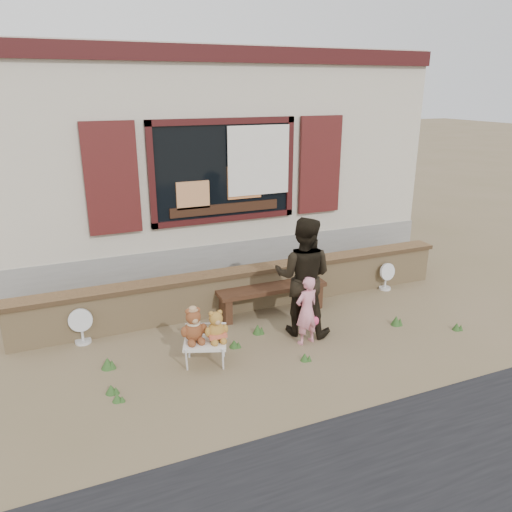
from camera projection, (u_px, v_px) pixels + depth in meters
name	position (u px, v px, depth m)	size (l,w,h in m)	color
ground	(272.00, 334.00, 7.15)	(80.00, 80.00, 0.00)	brown
shopfront	(184.00, 156.00, 10.43)	(8.04, 5.13, 4.00)	#9F9481
brick_wall	(246.00, 288.00, 7.91)	(7.10, 0.36, 0.67)	tan
bench	(272.00, 294.00, 7.74)	(1.74, 0.40, 0.45)	#361F13
folding_chair	(205.00, 342.00, 6.31)	(0.66, 0.62, 0.33)	silver
teddy_bear_left	(193.00, 324.00, 6.22)	(0.34, 0.29, 0.46)	brown
teddy_bear_right	(216.00, 325.00, 6.24)	(0.31, 0.27, 0.42)	olive
child	(307.00, 310.00, 6.76)	(0.36, 0.23, 0.98)	pink
adult	(303.00, 277.00, 6.96)	(0.83, 0.65, 1.71)	black
fan_left	(81.00, 326.00, 6.84)	(0.33, 0.22, 0.52)	silver
fan_right	(386.00, 276.00, 8.67)	(0.31, 0.20, 0.49)	silver
grass_tufts	(251.00, 347.00, 6.66)	(4.99, 1.16, 0.15)	#2F5522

